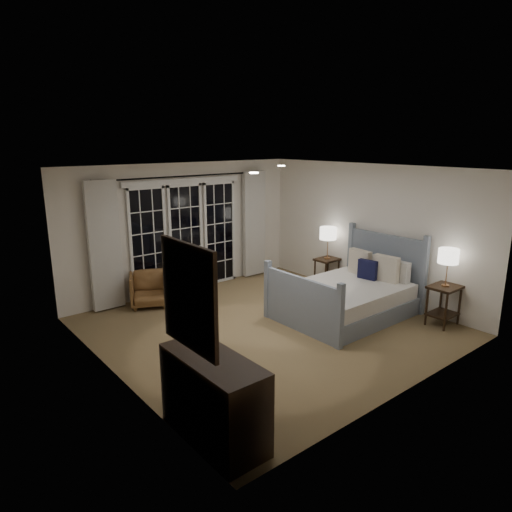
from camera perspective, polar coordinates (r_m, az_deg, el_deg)
floor at (r=7.41m, az=1.45°, el=-8.85°), size 5.00×5.00×0.00m
ceiling at (r=6.82m, az=1.59°, el=10.83°), size 5.00×5.00×0.00m
wall_left at (r=5.76m, az=-17.73°, el=-3.20°), size 0.02×5.00×2.50m
wall_right at (r=8.81m, az=13.95°, el=3.02°), size 0.02×5.00×2.50m
wall_back at (r=9.01m, az=-8.93°, el=3.51°), size 5.00×0.02×2.50m
wall_front at (r=5.44m, az=19.00°, el=-4.31°), size 5.00×0.02×2.50m
french_doors at (r=9.01m, az=-8.76°, el=2.48°), size 2.50×0.04×2.20m
curtain_rod at (r=8.79m, az=-8.85°, el=9.83°), size 3.50×0.03×0.03m
curtain_left at (r=8.23m, az=-18.40°, el=1.20°), size 0.55×0.10×2.25m
curtain_right at (r=9.85m, az=-0.24°, el=4.02°), size 0.55×0.10×2.25m
downlight_a at (r=7.80m, az=3.19°, el=11.19°), size 0.12×0.12×0.01m
downlight_b at (r=6.13m, az=-0.25°, el=10.35°), size 0.12×0.12×0.01m
bed at (r=7.95m, az=11.42°, el=-4.98°), size 2.19×1.57×1.28m
nightstand_left at (r=7.93m, az=22.42°, el=-5.02°), size 0.51×0.41×0.66m
nightstand_right at (r=9.33m, az=8.83°, el=-1.54°), size 0.46×0.37×0.60m
lamp_left at (r=7.74m, az=22.92°, el=-0.05°), size 0.31×0.31×0.61m
lamp_right at (r=9.16m, az=9.00°, el=2.79°), size 0.33×0.33×0.64m
armchair at (r=8.44m, az=-13.19°, el=-4.04°), size 0.89×0.89×0.62m
dresser at (r=4.74m, az=-5.30°, el=-17.27°), size 0.52×1.23×0.87m
mirror at (r=4.15m, az=-8.36°, el=-5.07°), size 0.05×0.85×1.00m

